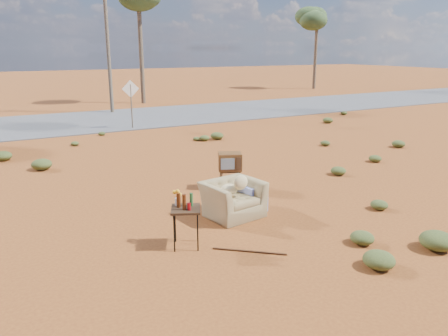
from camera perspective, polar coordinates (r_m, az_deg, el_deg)
name	(u,v)px	position (r m, az deg, el deg)	size (l,w,h in m)	color
ground	(235,225)	(9.16, 1.38, -7.45)	(140.00, 140.00, 0.00)	brown
highway	(86,121)	(22.98, -17.63, 5.83)	(140.00, 7.00, 0.04)	#565659
armchair	(236,194)	(9.55, 1.56, -3.36)	(1.48, 1.09, 1.04)	olive
tv_unit	(230,162)	(11.30, 0.77, 0.76)	(0.72, 0.66, 0.95)	black
side_table	(184,206)	(8.00, -5.29, -4.99)	(0.70, 0.70, 1.06)	#342213
rusty_bar	(249,251)	(8.02, 3.34, -10.80)	(0.04, 0.04, 1.35)	#482713
road_sign	(131,96)	(20.25, -12.07, 9.24)	(0.78, 0.06, 2.19)	brown
eucalyptus_center	(139,1)	(29.92, -11.10, 20.64)	(3.20, 3.20, 7.60)	brown
eucalyptus_right	(317,20)	(40.91, 12.09, 18.42)	(3.20, 3.20, 7.10)	brown
utility_pole_center	(107,37)	(25.59, -15.00, 16.22)	(1.40, 0.20, 8.00)	brown
scrub_patch	(132,172)	(12.67, -11.87, -0.58)	(17.49, 8.07, 0.33)	#4A5324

